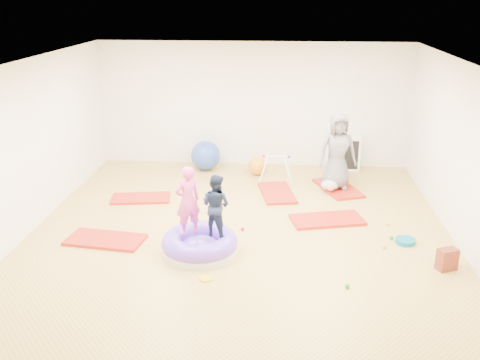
{
  "coord_description": "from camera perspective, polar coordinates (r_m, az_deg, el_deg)",
  "views": [
    {
      "loc": [
        0.67,
        -7.93,
        3.82
      ],
      "look_at": [
        0.0,
        0.3,
        0.9
      ],
      "focal_mm": 40.0,
      "sensor_mm": 36.0,
      "label": 1
    }
  ],
  "objects": [
    {
      "name": "child_navy",
      "position": [
        8.05,
        -2.6,
        -2.39
      ],
      "size": [
        0.59,
        0.55,
        0.97
      ],
      "primitive_type": "imported",
      "rotation": [
        0.0,
        0.0,
        2.66
      ],
      "color": "#19243E",
      "rests_on": "inflatable_cushion"
    },
    {
      "name": "gym_mat_rear_right",
      "position": [
        11.1,
        10.4,
        -0.85
      ],
      "size": [
        1.01,
        1.37,
        0.05
      ],
      "primitive_type": "cube",
      "rotation": [
        0.0,
        0.0,
        1.93
      ],
      "color": "red",
      "rests_on": "ground"
    },
    {
      "name": "ball_pit_balls",
      "position": [
        8.65,
        7.06,
        -6.66
      ],
      "size": [
        5.03,
        2.22,
        0.06
      ],
      "color": "#2949B0",
      "rests_on": "ground"
    },
    {
      "name": "gym_mat_right",
      "position": [
        9.55,
        9.28,
        -4.2
      ],
      "size": [
        1.36,
        0.91,
        0.05
      ],
      "primitive_type": "cube",
      "rotation": [
        0.0,
        0.0,
        0.25
      ],
      "color": "red",
      "rests_on": "ground"
    },
    {
      "name": "infant_play_gym",
      "position": [
        11.36,
        3.86,
        1.73
      ],
      "size": [
        0.71,
        0.68,
        0.55
      ],
      "rotation": [
        0.0,
        0.0,
        -0.26
      ],
      "color": "white",
      "rests_on": "ground"
    },
    {
      "name": "backpack",
      "position": [
        8.37,
        21.22,
        -7.89
      ],
      "size": [
        0.33,
        0.27,
        0.32
      ],
      "primitive_type": "cube",
      "rotation": [
        0.0,
        0.0,
        0.41
      ],
      "color": "red",
      "rests_on": "ground"
    },
    {
      "name": "inflatable_cushion",
      "position": [
        8.3,
        -4.31,
        -6.87
      ],
      "size": [
        1.17,
        1.17,
        0.37
      ],
      "rotation": [
        0.0,
        0.0,
        -0.18
      ],
      "color": "silver",
      "rests_on": "ground"
    },
    {
      "name": "cube_shelf",
      "position": [
        12.29,
        10.88,
        2.87
      ],
      "size": [
        0.76,
        0.37,
        0.76
      ],
      "color": "white",
      "rests_on": "ground"
    },
    {
      "name": "gym_mat_mid_left",
      "position": [
        10.57,
        -10.55,
        -1.92
      ],
      "size": [
        1.19,
        0.73,
        0.05
      ],
      "primitive_type": "cube",
      "rotation": [
        0.0,
        0.0,
        0.16
      ],
      "color": "red",
      "rests_on": "ground"
    },
    {
      "name": "exercise_ball_orange",
      "position": [
        11.74,
        1.87,
        1.53
      ],
      "size": [
        0.41,
        0.41,
        0.41
      ],
      "primitive_type": "sphere",
      "color": "orange",
      "rests_on": "ground"
    },
    {
      "name": "yellow_toy",
      "position": [
        7.64,
        -3.64,
        -10.45
      ],
      "size": [
        0.19,
        0.19,
        0.03
      ],
      "primitive_type": "cylinder",
      "color": "yellow",
      "rests_on": "ground"
    },
    {
      "name": "infant",
      "position": [
        10.83,
        9.59,
        -0.57
      ],
      "size": [
        0.36,
        0.37,
        0.21
      ],
      "color": "silver",
      "rests_on": "gym_mat_rear_right"
    },
    {
      "name": "gym_mat_center_back",
      "position": [
        10.69,
        3.98,
        -1.37
      ],
      "size": [
        0.83,
        1.3,
        0.05
      ],
      "primitive_type": "cube",
      "rotation": [
        0.0,
        0.0,
        1.77
      ],
      "color": "red",
      "rests_on": "ground"
    },
    {
      "name": "exercise_ball_blue",
      "position": [
        12.06,
        -3.69,
        2.63
      ],
      "size": [
        0.67,
        0.67,
        0.67
      ],
      "primitive_type": "sphere",
      "color": "#2949B0",
      "rests_on": "ground"
    },
    {
      "name": "adult_caregiver",
      "position": [
        10.82,
        10.37,
        3.03
      ],
      "size": [
        0.81,
        0.6,
        1.53
      ],
      "primitive_type": "imported",
      "rotation": [
        0.0,
        0.0,
        0.15
      ],
      "color": "slate",
      "rests_on": "gym_mat_rear_right"
    },
    {
      "name": "room",
      "position": [
        8.32,
        -0.17,
        2.56
      ],
      "size": [
        7.01,
        8.01,
        2.81
      ],
      "color": "tan",
      "rests_on": "ground"
    },
    {
      "name": "gym_mat_front_left",
      "position": [
        8.97,
        -14.16,
        -6.19
      ],
      "size": [
        1.3,
        0.77,
        0.05
      ],
      "primitive_type": "cube",
      "rotation": [
        0.0,
        0.0,
        -0.13
      ],
      "color": "red",
      "rests_on": "ground"
    },
    {
      "name": "child_pink",
      "position": [
        8.08,
        -5.61,
        -1.91
      ],
      "size": [
        0.48,
        0.44,
        1.1
      ],
      "primitive_type": "imported",
      "rotation": [
        0.0,
        0.0,
        3.72
      ],
      "color": "#EF499C",
      "rests_on": "inflatable_cushion"
    },
    {
      "name": "balance_disc",
      "position": [
        9.03,
        17.23,
        -6.24
      ],
      "size": [
        0.32,
        0.32,
        0.07
      ],
      "primitive_type": "cylinder",
      "color": "#096486",
      "rests_on": "ground"
    }
  ]
}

